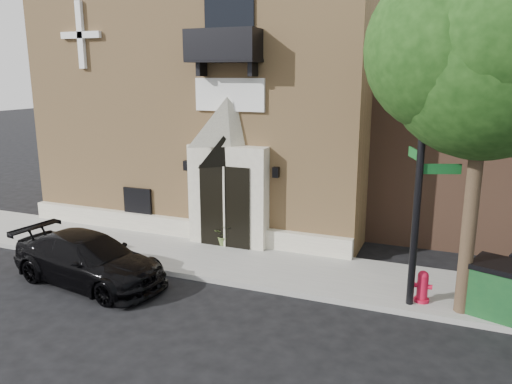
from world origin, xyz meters
The scene contains 8 objects.
ground centered at (0.00, 0.00, 0.00)m, with size 120.00×120.00×0.00m, color black.
sidewalk centered at (1.00, 1.50, 0.07)m, with size 42.00×3.00×0.15m, color gray.
church centered at (-2.99, 7.95, 4.63)m, with size 12.20×11.01×9.30m.
street_tree_left centered at (6.03, 0.35, 5.87)m, with size 4.97×4.38×7.77m.
black_sedan centered at (-3.33, -1.18, 0.67)m, with size 1.87×4.60×1.34m, color black.
street_sign centered at (4.87, 0.44, 3.35)m, with size 1.22×0.96×6.37m.
fire_hydrant centered at (5.12, 0.64, 0.54)m, with size 0.45×0.36×0.79m.
planter centered at (-1.07, 2.58, 0.49)m, with size 0.61×0.53×0.68m, color #5B7138.
Camera 1 is at (5.54, -11.20, 5.52)m, focal length 35.00 mm.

